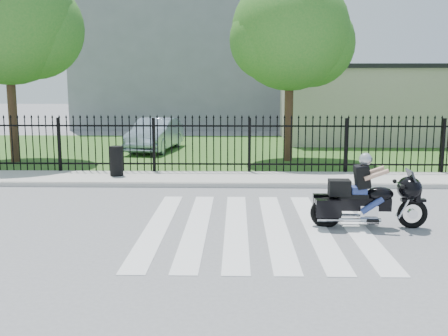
{
  "coord_description": "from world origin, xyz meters",
  "views": [
    {
      "loc": [
        -0.39,
        -10.28,
        2.9
      ],
      "look_at": [
        -0.68,
        1.27,
        1.0
      ],
      "focal_mm": 42.0,
      "sensor_mm": 36.0,
      "label": 1
    }
  ],
  "objects": [
    {
      "name": "building_tall",
      "position": [
        -3.0,
        26.0,
        6.0
      ],
      "size": [
        15.0,
        10.0,
        12.0
      ],
      "primitive_type": "cube",
      "color": "gray",
      "rests_on": "ground"
    },
    {
      "name": "building_low",
      "position": [
        7.0,
        16.0,
        1.75
      ],
      "size": [
        10.0,
        6.0,
        3.5
      ],
      "primitive_type": "cube",
      "color": "#BDB69D",
      "rests_on": "ground"
    },
    {
      "name": "sidewalk",
      "position": [
        0.0,
        5.0,
        0.06
      ],
      "size": [
        40.0,
        2.0,
        0.12
      ],
      "primitive_type": "cube",
      "color": "#ADAAA3",
      "rests_on": "ground"
    },
    {
      "name": "curb",
      "position": [
        0.0,
        4.0,
        0.06
      ],
      "size": [
        40.0,
        0.12,
        0.12
      ],
      "primitive_type": "cube",
      "color": "#ADAAA3",
      "rests_on": "ground"
    },
    {
      "name": "litter_bin",
      "position": [
        -4.0,
        5.14,
        0.56
      ],
      "size": [
        0.51,
        0.51,
        0.89
      ],
      "primitive_type": "cylinder",
      "rotation": [
        0.0,
        0.0,
        0.35
      ],
      "color": "black",
      "rests_on": "sidewalk"
    },
    {
      "name": "iron_fence",
      "position": [
        0.0,
        6.0,
        0.9
      ],
      "size": [
        26.0,
        0.04,
        1.8
      ],
      "color": "black",
      "rests_on": "ground"
    },
    {
      "name": "motorcycle_rider",
      "position": [
        2.21,
        0.05,
        0.63
      ],
      "size": [
        2.35,
        0.72,
        1.55
      ],
      "rotation": [
        0.0,
        0.0,
        -0.03
      ],
      "color": "black",
      "rests_on": "ground"
    },
    {
      "name": "tree_left",
      "position": [
        -8.5,
        8.5,
        5.17
      ],
      "size": [
        4.8,
        4.8,
        7.58
      ],
      "color": "#382316",
      "rests_on": "ground"
    },
    {
      "name": "grass_strip",
      "position": [
        0.0,
        12.0,
        0.01
      ],
      "size": [
        40.0,
        12.0,
        0.02
      ],
      "primitive_type": "cube",
      "color": "#2C571E",
      "rests_on": "ground"
    },
    {
      "name": "ground",
      "position": [
        0.0,
        0.0,
        0.0
      ],
      "size": [
        120.0,
        120.0,
        0.0
      ],
      "primitive_type": "plane",
      "color": "slate",
      "rests_on": "ground"
    },
    {
      "name": "tree_mid",
      "position": [
        1.5,
        9.0,
        4.67
      ],
      "size": [
        4.2,
        4.2,
        6.78
      ],
      "color": "#382316",
      "rests_on": "ground"
    },
    {
      "name": "crosswalk",
      "position": [
        0.0,
        0.0,
        0.01
      ],
      "size": [
        5.0,
        5.5,
        0.01
      ],
      "primitive_type": null,
      "color": "silver",
      "rests_on": "ground"
    },
    {
      "name": "building_low_roof",
      "position": [
        7.0,
        16.0,
        3.6
      ],
      "size": [
        10.2,
        6.2,
        0.2
      ],
      "primitive_type": "cube",
      "color": "black",
      "rests_on": "building_low"
    },
    {
      "name": "parked_car",
      "position": [
        -3.85,
        11.73,
        0.7
      ],
      "size": [
        2.03,
        4.32,
        1.37
      ],
      "primitive_type": "imported",
      "rotation": [
        0.0,
        0.0,
        -0.14
      ],
      "color": "#9AADC2",
      "rests_on": "grass_strip"
    }
  ]
}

